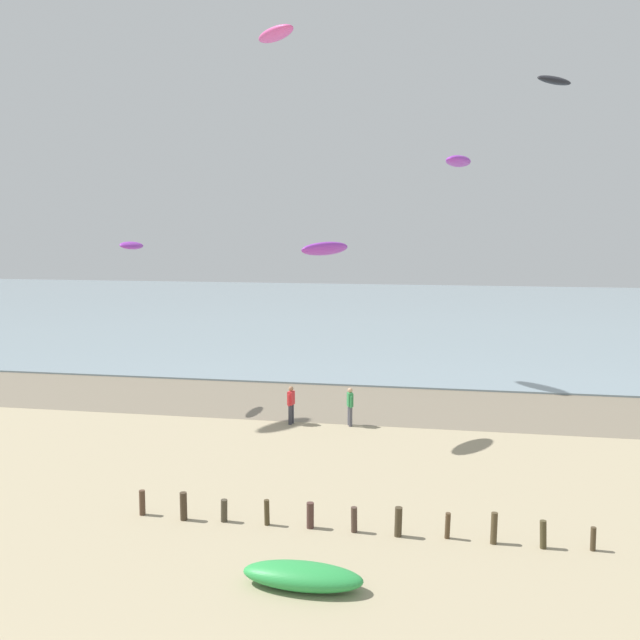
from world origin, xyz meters
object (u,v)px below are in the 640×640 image
(person_by_waterline, at_px, (350,405))
(kite_aloft_4, at_px, (554,80))
(kite_aloft_0, at_px, (325,249))
(kite_aloft_3, at_px, (275,34))
(person_nearest_camera, at_px, (291,404))
(grounded_kite, at_px, (303,576))
(kite_aloft_1, at_px, (458,161))
(kite_aloft_7, at_px, (132,245))

(person_by_waterline, bearing_deg, kite_aloft_4, 54.15)
(person_by_waterline, xyz_separation_m, kite_aloft_0, (-0.80, -1.82, 6.90))
(kite_aloft_0, bearing_deg, kite_aloft_3, 53.40)
(person_nearest_camera, height_order, kite_aloft_3, kite_aloft_3)
(person_nearest_camera, xyz_separation_m, kite_aloft_0, (1.81, -1.64, 6.90))
(kite_aloft_0, distance_m, kite_aloft_4, 21.04)
(person_by_waterline, bearing_deg, kite_aloft_0, -113.75)
(kite_aloft_3, bearing_deg, kite_aloft_4, 64.01)
(grounded_kite, relative_size, kite_aloft_0, 1.09)
(kite_aloft_1, height_order, kite_aloft_3, kite_aloft_3)
(kite_aloft_1, relative_size, kite_aloft_4, 0.93)
(kite_aloft_7, bearing_deg, person_by_waterline, 82.92)
(kite_aloft_0, relative_size, kite_aloft_7, 1.32)
(kite_aloft_0, relative_size, kite_aloft_4, 0.99)
(kite_aloft_4, bearing_deg, kite_aloft_0, 12.40)
(person_nearest_camera, xyz_separation_m, person_by_waterline, (2.61, 0.18, 0.00))
(grounded_kite, relative_size, kite_aloft_3, 0.84)
(kite_aloft_4, bearing_deg, grounded_kite, 28.71)
(person_nearest_camera, distance_m, kite_aloft_7, 10.86)
(kite_aloft_0, bearing_deg, kite_aloft_4, -4.17)
(grounded_kite, height_order, kite_aloft_7, kite_aloft_7)
(kite_aloft_1, bearing_deg, person_by_waterline, -59.92)
(kite_aloft_3, height_order, kite_aloft_4, kite_aloft_3)
(grounded_kite, xyz_separation_m, kite_aloft_1, (3.65, 15.05, 11.15))
(grounded_kite, bearing_deg, kite_aloft_0, 98.95)
(kite_aloft_3, xyz_separation_m, kite_aloft_4, (15.45, 4.38, -2.15))
(kite_aloft_1, height_order, kite_aloft_4, kite_aloft_4)
(person_nearest_camera, relative_size, kite_aloft_4, 0.62)
(kite_aloft_1, xyz_separation_m, kite_aloft_7, (-15.21, 0.57, -3.63))
(person_nearest_camera, xyz_separation_m, kite_aloft_4, (12.53, 13.90, 16.19))
(kite_aloft_1, height_order, kite_aloft_7, kite_aloft_1)
(kite_aloft_4, xyz_separation_m, kite_aloft_7, (-20.70, -12.06, -9.28))
(kite_aloft_1, bearing_deg, person_nearest_camera, -63.52)
(person_nearest_camera, xyz_separation_m, kite_aloft_7, (-8.17, 1.84, 6.91))
(kite_aloft_1, xyz_separation_m, kite_aloft_3, (-9.95, 8.25, 7.81))
(kite_aloft_4, bearing_deg, kite_aloft_3, -27.17)
(grounded_kite, distance_m, kite_aloft_4, 33.66)
(kite_aloft_4, bearing_deg, person_by_waterline, 11.14)
(kite_aloft_7, bearing_deg, kite_aloft_1, 89.51)
(kite_aloft_1, distance_m, kite_aloft_4, 14.89)
(grounded_kite, xyz_separation_m, kite_aloft_3, (-6.30, 23.31, 18.96))
(person_nearest_camera, height_order, person_by_waterline, same)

